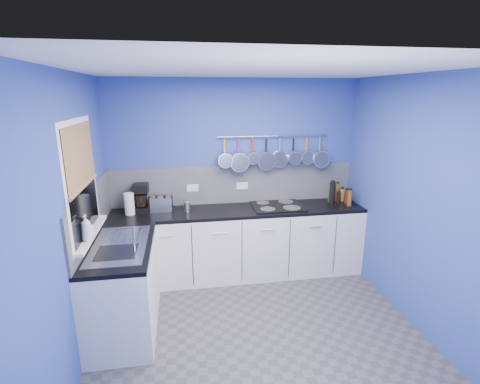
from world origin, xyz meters
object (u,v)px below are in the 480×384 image
object	(u,v)px
soap_bottle_a	(86,228)
soap_bottle_b	(88,229)
toaster	(161,204)
canister	(187,207)
paper_towel	(129,204)
coffee_maker	(141,198)
hob	(277,206)

from	to	relation	value
soap_bottle_a	soap_bottle_b	bearing A→B (deg)	90.00
soap_bottle_b	toaster	bearing A→B (deg)	63.29
soap_bottle_a	canister	world-z (taller)	soap_bottle_a
soap_bottle_b	toaster	size ratio (longest dim) A/B	0.63
soap_bottle_b	toaster	world-z (taller)	soap_bottle_b
soap_bottle_b	canister	size ratio (longest dim) A/B	1.44
paper_towel	coffee_maker	xyz separation A→B (m)	(0.13, 0.10, 0.04)
paper_towel	coffee_maker	distance (m)	0.17
coffee_maker	hob	size ratio (longest dim) A/B	0.53
toaster	soap_bottle_a	bearing A→B (deg)	-114.01
soap_bottle_a	canister	distance (m)	1.45
soap_bottle_b	paper_towel	xyz separation A→B (m)	(0.21, 1.07, -0.10)
paper_towel	soap_bottle_a	bearing A→B (deg)	-100.69
soap_bottle_a	hob	size ratio (longest dim) A/B	0.37
canister	paper_towel	bearing A→B (deg)	-179.83
paper_towel	canister	bearing A→B (deg)	0.17
toaster	canister	distance (m)	0.33
soap_bottle_b	canister	xyz separation A→B (m)	(0.90, 1.07, -0.18)
paper_towel	hob	distance (m)	1.84
hob	coffee_maker	bearing A→B (deg)	177.50
soap_bottle_a	soap_bottle_b	size ratio (longest dim) A/B	1.39
paper_towel	canister	distance (m)	0.69
soap_bottle_a	soap_bottle_b	distance (m)	0.07
soap_bottle_b	hob	bearing A→B (deg)	27.98
soap_bottle_b	hob	xyz separation A→B (m)	(2.05, 1.09, -0.23)
canister	hob	world-z (taller)	canister
soap_bottle_a	coffee_maker	bearing A→B (deg)	74.28
soap_bottle_b	coffee_maker	distance (m)	1.22
soap_bottle_b	soap_bottle_a	bearing A→B (deg)	-90.00
hob	soap_bottle_a	bearing A→B (deg)	-150.76
soap_bottle_b	canister	bearing A→B (deg)	50.02
coffee_maker	soap_bottle_a	bearing A→B (deg)	-104.56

